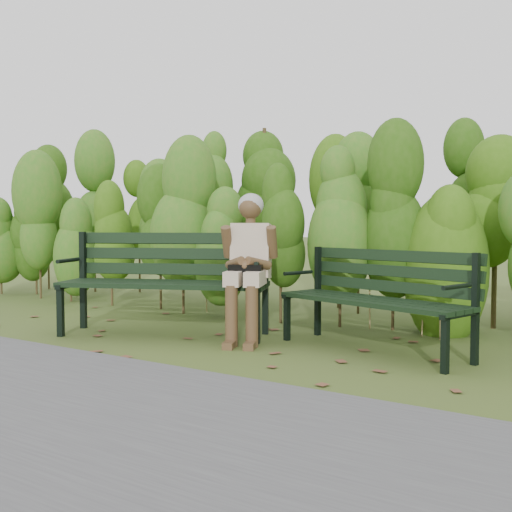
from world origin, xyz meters
The scene contains 7 objects.
ground centered at (0.00, 0.00, 0.00)m, with size 80.00×80.00×0.00m, color #475527.
footpath centered at (0.00, -2.20, 0.01)m, with size 60.00×2.50×0.01m, color #474749.
hedge_band centered at (0.00, 1.86, 1.26)m, with size 11.04×1.67×2.42m.
leaf_litter centered at (-0.48, 0.01, 0.00)m, with size 5.59×2.18×0.01m.
bench_left centered at (-0.83, 0.08, 0.57)m, with size 2.02×1.32×0.96m.
bench_right centered at (1.14, 0.45, 0.49)m, with size 1.74×0.99×0.83m.
seated_woman centered at (0.00, 0.22, 0.76)m, with size 0.60×0.79×1.32m.
Camera 1 is at (2.95, -4.21, 1.03)m, focal length 42.00 mm.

